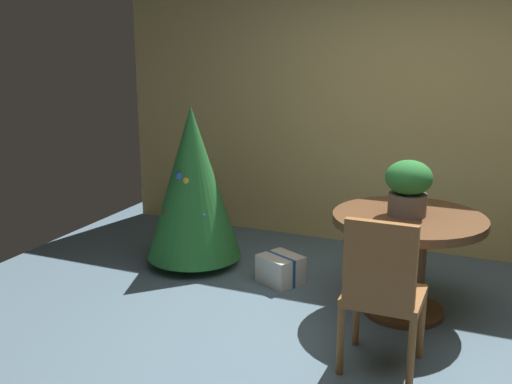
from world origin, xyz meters
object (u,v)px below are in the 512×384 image
Objects in this scene: wooden_chair_near at (382,288)px; gift_box_cream at (281,269)px; flower_vase at (408,185)px; holiday_tree at (193,183)px; round_dining_table at (407,247)px.

wooden_chair_near is 1.50m from gift_box_cream.
flower_vase is 1.87m from holiday_tree.
round_dining_table is 1.10m from gift_box_cream.
flower_vase reaches higher than round_dining_table.
round_dining_table is 0.44m from flower_vase.
flower_vase is at bearing 91.39° from wooden_chair_near.
gift_box_cream is at bearing -6.44° from holiday_tree.
flower_vase is at bearing 166.78° from round_dining_table.
flower_vase is 0.40× the size of wooden_chair_near.
wooden_chair_near is 2.18m from holiday_tree.
round_dining_table is 0.76× the size of holiday_tree.
gift_box_cream is (0.85, -0.10, -0.62)m from holiday_tree.
round_dining_table reaches higher than gift_box_cream.
round_dining_table is at bearing 90.00° from wooden_chair_near.
holiday_tree is (-1.86, 1.12, 0.20)m from wooden_chair_near.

